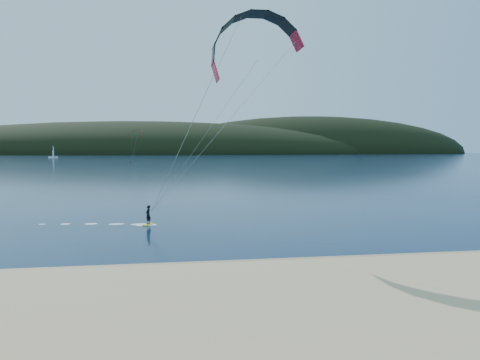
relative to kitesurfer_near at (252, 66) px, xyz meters
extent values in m
plane|color=#071837|center=(-2.92, -14.19, -14.16)|extent=(1800.00, 1800.00, 0.00)
cube|color=#957F57|center=(-2.92, -9.69, -14.11)|extent=(220.00, 2.50, 0.10)
ellipsoid|color=black|center=(-52.92, 705.81, -14.16)|extent=(840.00, 280.00, 110.00)
ellipsoid|color=black|center=(257.08, 745.81, -14.16)|extent=(600.00, 240.00, 140.00)
cube|color=#CBDC19|center=(-8.99, 6.25, -14.10)|extent=(1.04, 1.56, 0.09)
imported|color=black|center=(-8.99, 6.25, -13.15)|extent=(0.67, 0.79, 1.84)
cylinder|color=gray|center=(-4.11, 2.84, -6.17)|extent=(0.02, 0.02, 17.29)
cube|color=#CBDC19|center=(-28.67, 190.95, -14.11)|extent=(0.69, 1.30, 0.07)
imported|color=black|center=(-28.67, 190.95, -13.32)|extent=(0.74, 0.86, 1.53)
cylinder|color=gray|center=(-26.73, 188.66, -6.32)|extent=(0.02, 0.02, 14.45)
cube|color=white|center=(-118.88, 387.98, -13.65)|extent=(8.21, 2.91, 1.42)
cylinder|color=white|center=(-118.88, 387.98, -8.06)|extent=(0.20, 0.20, 11.17)
cube|color=white|center=(-118.83, 389.40, -8.06)|extent=(0.15, 2.64, 8.13)
cube|color=white|center=(-118.83, 386.36, -10.09)|extent=(0.13, 2.03, 5.08)
camera|label=1|loc=(-6.42, -35.57, -6.93)|focal=32.10mm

